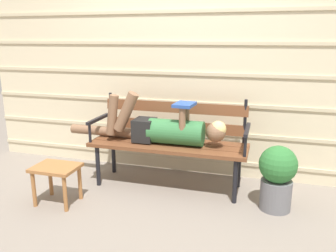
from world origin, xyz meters
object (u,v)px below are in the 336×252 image
park_bench (170,137)px  potted_plant (277,176)px  reclining_person (163,128)px  footstool (56,173)px

park_bench → potted_plant: 1.10m
park_bench → reclining_person: reclining_person is taller
reclining_person → potted_plant: bearing=-10.3°
footstool → potted_plant: 1.97m
park_bench → reclining_person: 0.14m
reclining_person → footstool: size_ratio=4.22×
potted_plant → reclining_person: bearing=169.7°
potted_plant → footstool: bearing=-167.1°
park_bench → footstool: (-0.87, -0.71, -0.21)m
park_bench → potted_plant: (1.05, -0.27, -0.18)m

